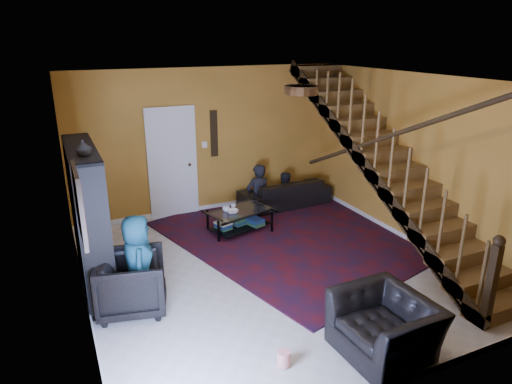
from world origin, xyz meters
The scene contains 21 objects.
floor centered at (0.00, 0.00, 0.00)m, with size 5.50×5.50×0.00m, color beige.
room centered at (-1.33, 1.33, 0.05)m, with size 5.50×5.50×5.50m.
staircase centered at (2.12, 0.00, 1.40)m, with size 0.95×5.02×3.18m.
bookshelf centered at (-2.40, 0.60, 0.96)m, with size 0.35×1.80×2.00m.
door centered at (-0.70, 2.73, 1.02)m, with size 0.82×0.05×2.05m, color silver.
framed_picture centered at (-2.57, -0.90, 1.75)m, with size 0.04×0.74×0.74m, color maroon.
wall_hanging centered at (0.15, 2.73, 1.55)m, with size 0.14×0.03×0.90m, color black.
ceiling_fixture centered at (0.00, -0.80, 2.74)m, with size 0.40×0.40×0.10m, color #3F2814.
rug centered at (1.05, 0.94, 0.01)m, with size 3.78×4.33×0.02m, color #400B11.
sofa centered at (1.50, 2.30, 0.27)m, with size 1.87×0.73×0.55m, color black.
armchair_left centered at (-2.05, -0.24, 0.38)m, with size 0.82×0.84×0.76m, color black.
armchair_right centered at (0.30, -2.25, 0.33)m, with size 1.03×0.90×0.67m, color black.
person_adult_a centered at (0.92, 2.35, 0.25)m, with size 0.51×0.33×1.40m, color black.
person_adult_b centered at (1.50, 2.35, 0.13)m, with size 0.56×0.44×1.16m, color black.
person_child centered at (-1.95, -0.23, 0.64)m, with size 0.62×0.41×1.28m, color #174959.
coffee_table centered at (0.14, 1.47, 0.23)m, with size 1.21×0.91×0.41m.
cup_a centered at (-0.09, 1.52, 0.46)m, with size 0.13×0.13×0.10m, color #999999.
cup_b centered at (0.06, 1.57, 0.45)m, with size 0.09×0.09×0.09m, color #999999.
bowl centered at (-0.02, 1.40, 0.43)m, with size 0.21×0.21×0.05m, color #999999.
vase centered at (-2.41, 0.10, 2.10)m, with size 0.18×0.18×0.19m, color #999999.
popcorn_bucket centered at (-0.81, -1.99, 0.10)m, with size 0.14×0.14×0.17m, color red.
Camera 1 is at (-2.75, -5.50, 3.34)m, focal length 32.00 mm.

